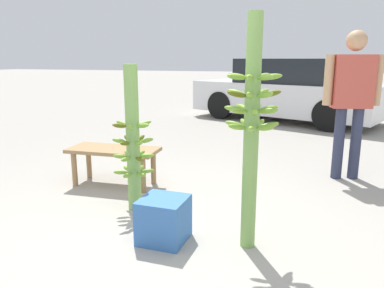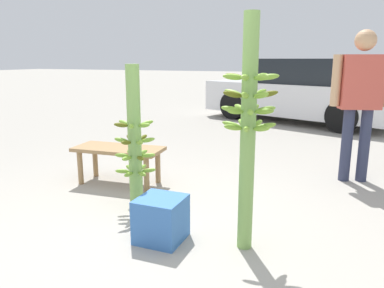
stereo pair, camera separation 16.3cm
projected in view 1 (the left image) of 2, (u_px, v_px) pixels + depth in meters
ground_plane at (160, 242)px, 2.98m from camera, size 80.00×80.00×0.00m
banana_stalk_left at (133, 141)px, 3.50m from camera, size 0.39×0.39×1.38m
banana_stalk_center at (251, 128)px, 2.72m from camera, size 0.41×0.41×1.74m
vendor_person at (352, 93)px, 4.35m from camera, size 0.66×0.32×1.74m
market_bench at (114, 154)px, 4.26m from camera, size 1.05×0.52×0.43m
parked_car at (289, 91)px, 8.75m from camera, size 4.60×3.17×1.43m
produce_crate at (164, 220)px, 2.96m from camera, size 0.35×0.35×0.35m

